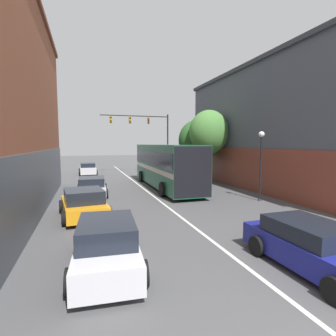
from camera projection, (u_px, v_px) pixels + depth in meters
name	position (u px, v px, depth m)	size (l,w,h in m)	color
lane_center_line	(149.00, 193.00, 19.02)	(0.14, 46.49, 0.01)	silver
building_right_storefront	(310.00, 126.00, 20.38)	(10.30, 22.23, 9.63)	#4C515B
bus	(165.00, 164.00, 21.31)	(2.94, 11.84, 3.47)	#145133
hatchback_foreground	(313.00, 248.00, 7.37)	(2.04, 4.39, 1.34)	navy
parked_car_left_near	(84.00, 204.00, 12.70)	(2.50, 4.00, 1.38)	orange
parked_car_left_mid	(107.00, 245.00, 7.48)	(2.15, 4.28, 1.44)	silver
parked_car_left_far	(88.00, 169.00, 30.24)	(2.06, 4.02, 1.34)	silver
parked_car_left_distant	(92.00, 187.00, 18.02)	(2.19, 4.32, 1.27)	silver
traffic_signal_gantry	(147.00, 129.00, 31.97)	(8.31, 0.36, 7.18)	black
street_lamp	(261.00, 157.00, 16.17)	(0.36, 0.36, 4.32)	black
street_tree_near	(209.00, 132.00, 22.92)	(3.51, 3.16, 6.48)	#4C3823
street_tree_far	(197.00, 141.00, 24.89)	(3.54, 3.19, 5.81)	brown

